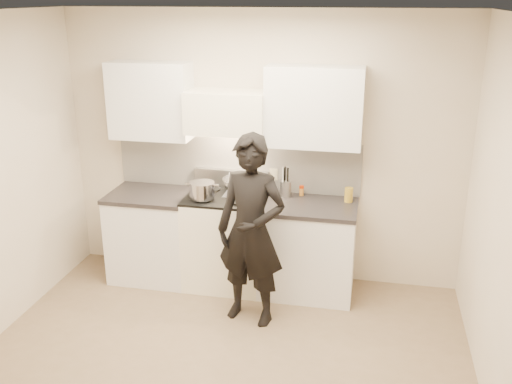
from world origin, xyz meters
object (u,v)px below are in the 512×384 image
at_px(utensil_crock, 285,187).
at_px(counter_right, 308,248).
at_px(person, 251,231).
at_px(wok, 240,183).
at_px(stove, 226,240).

bearing_deg(utensil_crock, counter_right, -34.97).
xyz_separation_m(utensil_crock, person, (-0.17, -0.80, -0.15)).
relative_size(counter_right, wok, 2.19).
bearing_deg(person, stove, 134.93).
height_order(counter_right, person, person).
xyz_separation_m(counter_right, utensil_crock, (-0.26, 0.18, 0.55)).
bearing_deg(person, utensil_crock, 89.97).
bearing_deg(stove, counter_right, 0.00).
distance_m(wok, person, 0.79).
xyz_separation_m(counter_right, wok, (-0.70, 0.10, 0.59)).
bearing_deg(counter_right, person, -125.00).
xyz_separation_m(stove, counter_right, (0.83, 0.00, -0.01)).
bearing_deg(wok, person, -69.29).
relative_size(counter_right, person, 0.53).
height_order(stove, counter_right, stove).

